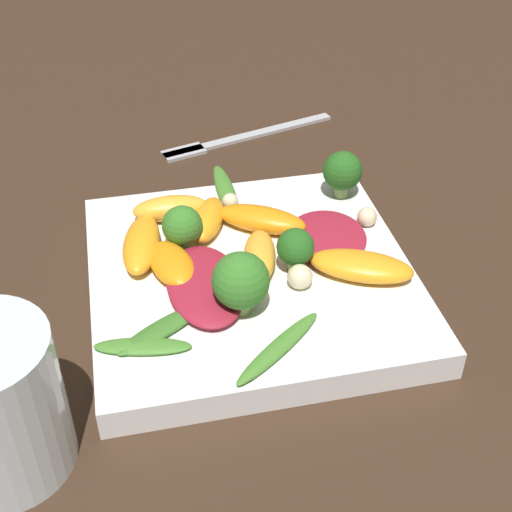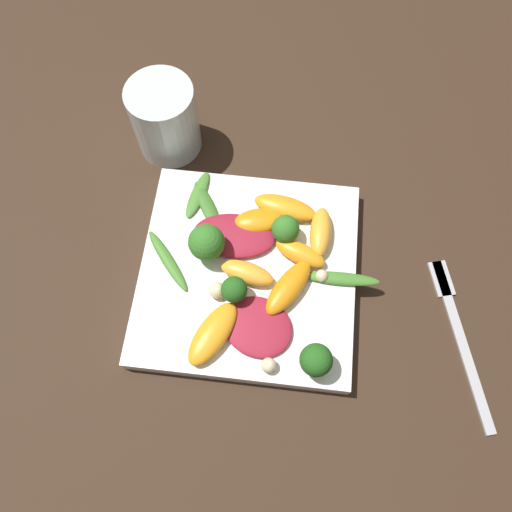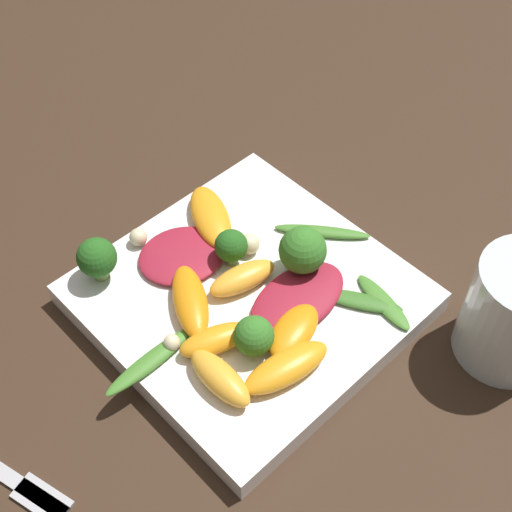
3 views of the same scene
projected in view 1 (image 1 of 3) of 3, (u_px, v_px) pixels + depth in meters
ground_plane at (251, 290)px, 0.56m from camera, size 2.40×2.40×0.00m
plate at (250, 279)px, 0.55m from camera, size 0.24×0.24×0.02m
fork at (231, 139)px, 0.75m from camera, size 0.07×0.19×0.01m
radicchio_leaf_0 at (325, 238)px, 0.57m from camera, size 0.10×0.09×0.01m
radicchio_leaf_1 at (205, 285)px, 0.52m from camera, size 0.10×0.06×0.01m
orange_segment_0 at (170, 208)px, 0.59m from camera, size 0.03×0.06×0.02m
orange_segment_1 at (208, 219)px, 0.58m from camera, size 0.06×0.04×0.02m
orange_segment_2 at (361, 266)px, 0.53m from camera, size 0.06×0.08×0.02m
orange_segment_3 at (172, 264)px, 0.53m from camera, size 0.06×0.04×0.02m
orange_segment_4 at (260, 256)px, 0.54m from camera, size 0.07×0.04×0.02m
orange_segment_5 at (141, 244)px, 0.55m from camera, size 0.08×0.04×0.02m
orange_segment_6 at (261, 219)px, 0.58m from camera, size 0.06×0.08×0.02m
broccoli_floret_0 at (241, 282)px, 0.49m from camera, size 0.04×0.04×0.05m
broccoli_floret_1 at (295, 248)px, 0.53m from camera, size 0.03×0.03×0.04m
broccoli_floret_2 at (342, 172)px, 0.61m from camera, size 0.03×0.03×0.04m
broccoli_floret_3 at (182, 226)px, 0.55m from camera, size 0.03×0.03×0.04m
arugula_sprig_0 at (221, 191)px, 0.62m from camera, size 0.09×0.02×0.01m
arugula_sprig_1 at (143, 346)px, 0.47m from camera, size 0.03×0.07×0.01m
arugula_sprig_2 at (278, 347)px, 0.47m from camera, size 0.06×0.08×0.01m
arugula_sprig_3 at (162, 329)px, 0.49m from camera, size 0.05×0.07×0.01m
macadamia_nut_0 at (300, 277)px, 0.52m from camera, size 0.02×0.02×0.02m
macadamia_nut_1 at (367, 217)px, 0.58m from camera, size 0.02×0.02×0.02m
macadamia_nut_2 at (235, 201)px, 0.60m from camera, size 0.01×0.01×0.01m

